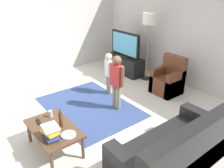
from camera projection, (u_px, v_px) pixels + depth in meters
name	position (u px, v px, depth m)	size (l,w,h in m)	color
ground	(87.00, 123.00, 4.34)	(7.80, 7.80, 0.00)	beige
wall_back	(190.00, 33.00, 5.46)	(6.00, 0.12, 2.70)	silver
wall_left	(24.00, 28.00, 5.94)	(0.12, 6.00, 2.70)	silver
area_rug	(89.00, 107.00, 4.89)	(2.20, 1.60, 0.01)	#33477A
tv_stand	(125.00, 65.00, 6.64)	(1.20, 0.44, 0.50)	black
tv	(125.00, 45.00, 6.38)	(1.10, 0.28, 0.71)	black
couch	(175.00, 154.00, 3.14)	(0.80, 1.80, 0.86)	black
armchair	(169.00, 81.00, 5.42)	(0.60, 0.60, 0.90)	brown
floor_lamp	(149.00, 22.00, 5.68)	(0.36, 0.36, 1.78)	#262626
child_near_tv	(109.00, 70.00, 5.24)	(0.33, 0.16, 1.01)	gray
child_center	(117.00, 78.00, 4.55)	(0.39, 0.19, 1.17)	gray
coffee_table	(53.00, 130.00, 3.50)	(1.00, 0.60, 0.42)	#513823
book_stack	(51.00, 132.00, 3.22)	(0.29, 0.23, 0.19)	black
bottle	(61.00, 119.00, 3.46)	(0.06, 0.06, 0.30)	#4C3319
tv_remote	(39.00, 122.00, 3.61)	(0.17, 0.05, 0.02)	black
soda_can	(51.00, 114.00, 3.73)	(0.07, 0.07, 0.12)	silver
plate	(69.00, 135.00, 3.31)	(0.22, 0.22, 0.02)	white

